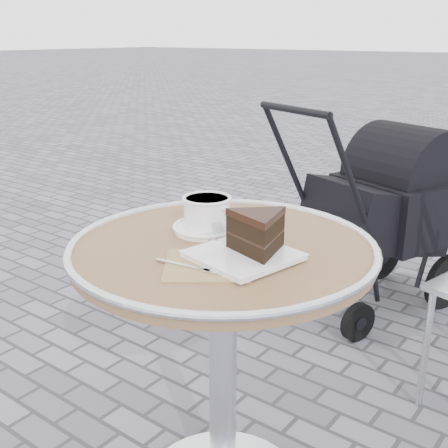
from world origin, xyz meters
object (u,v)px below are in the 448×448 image
Objects in this scene: cappuccino_set at (208,216)px; baby_stroller at (386,216)px; cafe_table at (223,308)px; cake_plate_set at (254,238)px.

baby_stroller reaches higher than cappuccino_set.
cafe_table is 0.23m from cappuccino_set.
baby_stroller reaches higher than cafe_table.
baby_stroller is (-0.23, 1.39, -0.36)m from cake_plate_set.
baby_stroller reaches higher than cake_plate_set.
baby_stroller is at bearing 95.12° from cafe_table.
cake_plate_set is 1.45m from baby_stroller.
cafe_table is 4.25× the size of cappuccino_set.
cappuccino_set is (-0.09, 0.05, 0.20)m from cafe_table.
cafe_table is 0.75× the size of baby_stroller.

